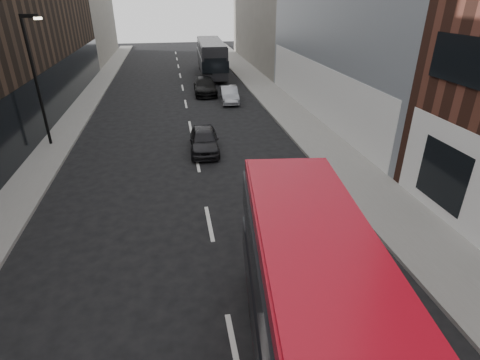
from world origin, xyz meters
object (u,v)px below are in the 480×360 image
red_bus (325,354)px  car_c (205,86)px  street_lamp (36,74)px  car_a (204,140)px  grey_bus (211,57)px  car_b (229,94)px

red_bus → car_c: bearing=96.0°
street_lamp → car_a: street_lamp is taller
grey_bus → car_b: (0.12, -11.71, -1.29)m
grey_bus → car_c: grey_bus is taller
car_b → car_c: (-1.67, 3.18, 0.06)m
street_lamp → red_bus: size_ratio=0.69×
grey_bus → car_c: (-1.55, -8.53, -1.23)m
grey_bus → car_a: bearing=-95.4°
car_c → car_b: bearing=-60.4°
car_a → car_c: size_ratio=0.82×
car_a → car_b: bearing=76.8°
car_a → car_c: (1.37, 13.61, 0.02)m
street_lamp → car_b: 14.70m
street_lamp → car_a: (8.76, -2.44, -3.51)m
street_lamp → red_bus: (9.53, -18.08, -1.94)m
street_lamp → red_bus: street_lamp is taller
car_b → grey_bus: bearing=93.9°
car_a → car_c: car_c is taller
car_b → car_c: size_ratio=0.80×
car_a → car_b: size_ratio=1.03×
car_b → car_a: bearing=-103.0°
street_lamp → grey_bus: 23.02m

